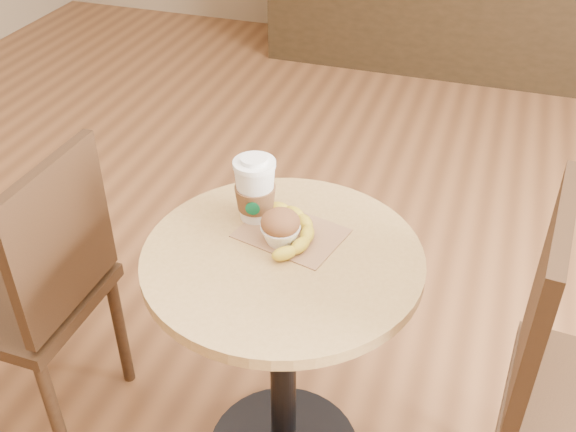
# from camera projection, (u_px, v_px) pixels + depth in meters

# --- Properties ---
(cafe_table) EXTENTS (0.66, 0.66, 0.75)m
(cafe_table) POSITION_uv_depth(u_px,v_px,m) (283.00, 326.00, 1.69)
(cafe_table) COLOR black
(cafe_table) RESTS_ON ground
(chair_left) EXTENTS (0.41, 0.41, 0.92)m
(chair_left) POSITION_uv_depth(u_px,v_px,m) (38.00, 289.00, 1.83)
(chair_left) COLOR #322011
(chair_left) RESTS_ON ground
(kraft_bag) EXTENTS (0.28, 0.23, 0.00)m
(kraft_bag) POSITION_uv_depth(u_px,v_px,m) (291.00, 233.00, 1.62)
(kraft_bag) COLOR #966A49
(kraft_bag) RESTS_ON cafe_table
(coffee_cup) EXTENTS (0.10, 0.11, 0.17)m
(coffee_cup) POSITION_uv_depth(u_px,v_px,m) (255.00, 191.00, 1.63)
(coffee_cup) COLOR white
(coffee_cup) RESTS_ON cafe_table
(muffin) EXTENTS (0.10, 0.10, 0.09)m
(muffin) POSITION_uv_depth(u_px,v_px,m) (280.00, 227.00, 1.57)
(muffin) COLOR white
(muffin) RESTS_ON kraft_bag
(banana) EXTENTS (0.23, 0.27, 0.03)m
(banana) POSITION_uv_depth(u_px,v_px,m) (287.00, 231.00, 1.60)
(banana) COLOR gold
(banana) RESTS_ON kraft_bag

